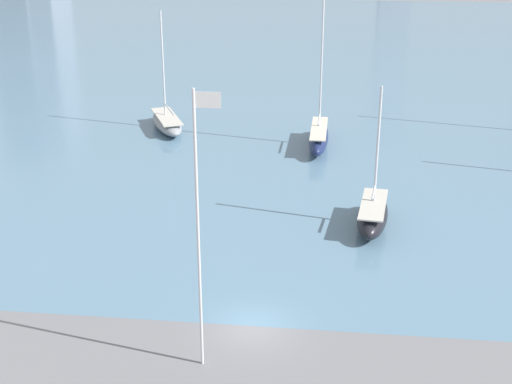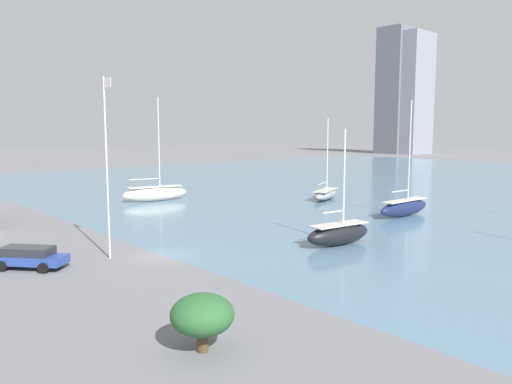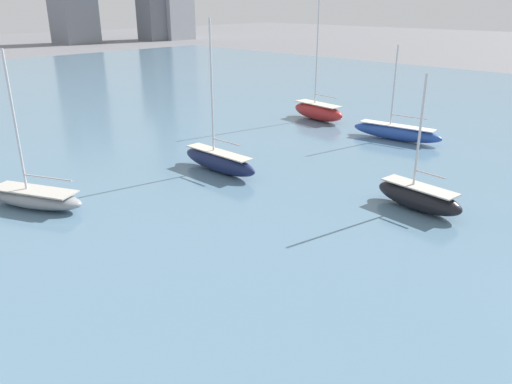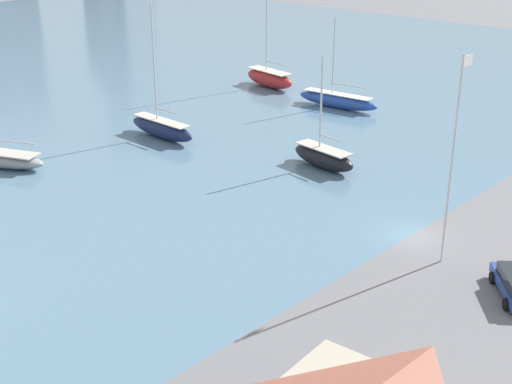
# 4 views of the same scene
# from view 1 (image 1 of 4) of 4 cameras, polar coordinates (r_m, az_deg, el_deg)

# --- Properties ---
(ground_plane) EXTENTS (500.00, 500.00, 0.00)m
(ground_plane) POSITION_cam_1_polar(r_m,az_deg,el_deg) (39.00, -0.22, -10.68)
(ground_plane) COLOR slate
(harbor_water) EXTENTS (180.00, 140.00, 0.00)m
(harbor_water) POSITION_cam_1_polar(r_m,az_deg,el_deg) (104.77, 4.24, 10.45)
(harbor_water) COLOR slate
(harbor_water) RESTS_ON ground_plane
(flag_pole) EXTENTS (1.24, 0.14, 13.89)m
(flag_pole) POSITION_cam_1_polar(r_m,az_deg,el_deg) (32.57, -4.59, -2.79)
(flag_pole) COLOR silver
(flag_pole) RESTS_ON ground_plane
(sailboat_navy) EXTENTS (1.84, 9.05, 13.36)m
(sailboat_navy) POSITION_cam_1_polar(r_m,az_deg,el_deg) (66.30, 5.04, 4.43)
(sailboat_navy) COLOR #19234C
(sailboat_navy) RESTS_ON harbor_water
(sailboat_black) EXTENTS (2.85, 7.17, 10.01)m
(sailboat_black) POSITION_cam_1_polar(r_m,az_deg,el_deg) (50.18, 9.31, -1.81)
(sailboat_black) COLOR black
(sailboat_black) RESTS_ON harbor_water
(sailboat_gray) EXTENTS (5.63, 8.56, 11.62)m
(sailboat_gray) POSITION_cam_1_polar(r_m,az_deg,el_deg) (72.04, -7.14, 5.58)
(sailboat_gray) COLOR gray
(sailboat_gray) RESTS_ON harbor_water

